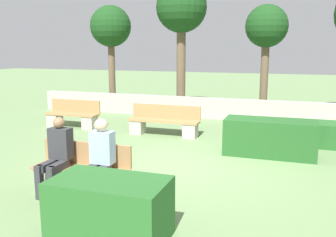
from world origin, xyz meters
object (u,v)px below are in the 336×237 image
at_px(bench_left_side, 164,124).
at_px(tree_leftmost, 111,28).
at_px(bench_front, 81,175).
at_px(person_seated_woman, 99,156).
at_px(tree_center_right, 266,29).
at_px(bench_right_side, 73,117).
at_px(person_seated_man, 57,152).
at_px(tree_center_left, 181,10).

height_order(bench_left_side, tree_leftmost, tree_leftmost).
bearing_deg(tree_leftmost, bench_front, -65.94).
relative_size(bench_left_side, tree_leftmost, 0.49).
xyz_separation_m(person_seated_woman, tree_center_right, (1.84, 8.99, 2.38)).
bearing_deg(person_seated_woman, tree_center_right, 78.44).
height_order(tree_leftmost, tree_center_right, tree_leftmost).
bearing_deg(tree_leftmost, bench_right_side, -80.09).
distance_m(bench_right_side, person_seated_woman, 5.97).
distance_m(person_seated_woman, tree_center_right, 9.48).
relative_size(person_seated_man, tree_leftmost, 0.32).
height_order(bench_right_side, person_seated_woman, person_seated_woman).
bearing_deg(bench_right_side, bench_left_side, -3.58).
height_order(person_seated_woman, tree_leftmost, tree_leftmost).
bearing_deg(tree_leftmost, bench_left_side, -47.93).
height_order(bench_left_side, bench_right_side, same).
relative_size(bench_front, bench_right_side, 0.99).
distance_m(person_seated_man, tree_center_right, 9.67).
bearing_deg(person_seated_woman, tree_center_left, 98.70).
height_order(person_seated_woman, tree_center_left, tree_center_left).
bearing_deg(tree_center_left, tree_leftmost, -175.17).
relative_size(person_seated_man, tree_center_right, 0.33).
relative_size(bench_front, bench_left_side, 0.83).
bearing_deg(person_seated_man, bench_right_side, 120.53).
relative_size(tree_center_left, tree_center_right, 1.25).
bearing_deg(bench_left_side, person_seated_woman, -81.42).
distance_m(bench_front, tree_center_right, 9.56).
bearing_deg(tree_center_right, tree_leftmost, -178.75).
bearing_deg(bench_left_side, tree_center_left, 102.99).
distance_m(person_seated_man, tree_leftmost, 9.86).
bearing_deg(person_seated_man, bench_left_side, 86.63).
bearing_deg(person_seated_man, person_seated_woman, 0.29).
relative_size(bench_right_side, tree_center_right, 0.43).
distance_m(bench_right_side, tree_center_right, 7.45).
bearing_deg(tree_center_right, bench_right_side, -142.03).
distance_m(tree_center_left, tree_center_right, 3.32).
xyz_separation_m(bench_front, tree_leftmost, (-3.89, 8.72, 2.92)).
bearing_deg(person_seated_man, bench_front, 20.42).
height_order(bench_left_side, tree_center_left, tree_center_left).
relative_size(bench_left_side, person_seated_man, 1.57).
distance_m(bench_left_side, person_seated_man, 4.68).
xyz_separation_m(bench_left_side, tree_center_left, (-0.86, 4.45, 3.55)).
bearing_deg(bench_left_side, person_seated_man, -91.32).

